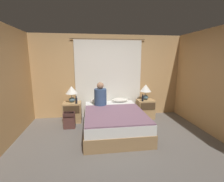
# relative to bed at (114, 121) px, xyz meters

# --- Properties ---
(ground_plane) EXTENTS (16.00, 16.00, 0.00)m
(ground_plane) POSITION_rel_bed_xyz_m (0.00, -0.73, -0.25)
(ground_plane) COLOR #66605B
(wall_back) EXTENTS (4.63, 0.06, 2.50)m
(wall_back) POSITION_rel_bed_xyz_m (0.00, 1.15, 1.00)
(wall_back) COLOR tan
(wall_back) RESTS_ON ground_plane
(wall_right) EXTENTS (0.06, 3.82, 2.50)m
(wall_right) POSITION_rel_bed_xyz_m (2.28, -0.73, 1.00)
(wall_right) COLOR tan
(wall_right) RESTS_ON ground_plane
(curtain_panel) EXTENTS (2.22, 0.02, 2.37)m
(curtain_panel) POSITION_rel_bed_xyz_m (0.00, 1.08, 0.93)
(curtain_panel) COLOR white
(curtain_panel) RESTS_ON ground_plane
(bed) EXTENTS (1.46, 2.06, 0.51)m
(bed) POSITION_rel_bed_xyz_m (0.00, 0.00, 0.00)
(bed) COLOR #99754C
(bed) RESTS_ON ground_plane
(nightstand_left) EXTENTS (0.50, 0.42, 0.57)m
(nightstand_left) POSITION_rel_bed_xyz_m (-1.09, 0.74, 0.03)
(nightstand_left) COLOR tan
(nightstand_left) RESTS_ON ground_plane
(nightstand_right) EXTENTS (0.50, 0.42, 0.57)m
(nightstand_right) POSITION_rel_bed_xyz_m (1.09, 0.74, 0.03)
(nightstand_right) COLOR tan
(nightstand_right) RESTS_ON ground_plane
(lamp_left) EXTENTS (0.34, 0.34, 0.47)m
(lamp_left) POSITION_rel_bed_xyz_m (-1.09, 0.79, 0.63)
(lamp_left) COLOR slate
(lamp_left) RESTS_ON nightstand_left
(lamp_right) EXTENTS (0.34, 0.34, 0.47)m
(lamp_right) POSITION_rel_bed_xyz_m (1.09, 0.79, 0.63)
(lamp_right) COLOR slate
(lamp_right) RESTS_ON nightstand_right
(pillow_left) EXTENTS (0.50, 0.28, 0.12)m
(pillow_left) POSITION_rel_bed_xyz_m (-0.32, 0.85, 0.32)
(pillow_left) COLOR silver
(pillow_left) RESTS_ON bed
(pillow_right) EXTENTS (0.50, 0.28, 0.12)m
(pillow_right) POSITION_rel_bed_xyz_m (0.32, 0.85, 0.32)
(pillow_right) COLOR silver
(pillow_right) RESTS_ON bed
(blanket_on_bed) EXTENTS (1.40, 1.48, 0.03)m
(blanket_on_bed) POSITION_rel_bed_xyz_m (0.00, -0.26, 0.27)
(blanket_on_bed) COLOR slate
(blanket_on_bed) RESTS_ON bed
(person_left_in_bed) EXTENTS (0.34, 0.34, 0.66)m
(person_left_in_bed) POSITION_rel_bed_xyz_m (-0.29, 0.51, 0.53)
(person_left_in_bed) COLOR #38517A
(person_left_in_bed) RESTS_ON bed
(beer_bottle_on_left_stand) EXTENTS (0.06, 0.06, 0.22)m
(beer_bottle_on_left_stand) POSITION_rel_bed_xyz_m (-0.96, 0.61, 0.40)
(beer_bottle_on_left_stand) COLOR black
(beer_bottle_on_left_stand) RESTS_ON nightstand_left
(beer_bottle_on_right_stand) EXTENTS (0.06, 0.06, 0.21)m
(beer_bottle_on_right_stand) POSITION_rel_bed_xyz_m (0.95, 0.61, 0.40)
(beer_bottle_on_right_stand) COLOR black
(beer_bottle_on_right_stand) RESTS_ON nightstand_right
(backpack_on_floor) EXTENTS (0.29, 0.22, 0.43)m
(backpack_on_floor) POSITION_rel_bed_xyz_m (-1.13, 0.28, -0.01)
(backpack_on_floor) COLOR brown
(backpack_on_floor) RESTS_ON ground_plane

